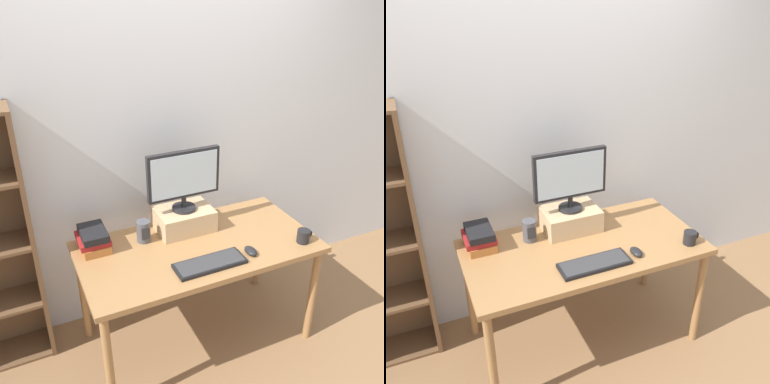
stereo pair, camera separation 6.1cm
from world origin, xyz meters
The scene contains 10 objects.
ground_plane centered at (0.00, 0.00, 0.00)m, with size 12.00×12.00×0.00m, color olive.
back_wall centered at (0.00, 0.55, 1.30)m, with size 7.00×0.08×2.60m.
desk centered at (0.00, 0.00, 0.69)m, with size 1.48×0.75×0.76m.
riser_box centered at (0.00, 0.21, 0.84)m, with size 0.36×0.26×0.15m.
computer_monitor centered at (0.00, 0.21, 1.14)m, with size 0.48×0.15×0.41m.
keyboard centered at (-0.03, -0.22, 0.77)m, with size 0.42×0.16×0.02m.
computer_mouse centered at (0.25, -0.22, 0.78)m, with size 0.06×0.10×0.04m.
book_stack centered at (-0.60, 0.23, 0.83)m, with size 0.18×0.24×0.14m.
coffee_mug centered at (0.62, -0.25, 0.80)m, with size 0.11×0.08×0.09m.
desk_speaker centered at (-0.29, 0.18, 0.83)m, with size 0.09×0.09×0.14m.
Camera 2 is at (-0.92, -2.04, 2.25)m, focal length 40.00 mm.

